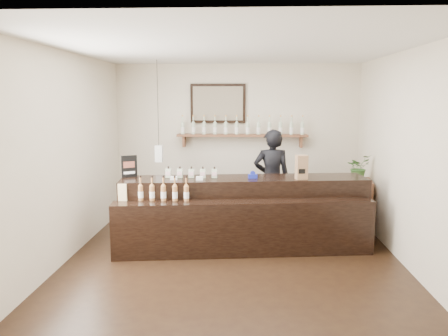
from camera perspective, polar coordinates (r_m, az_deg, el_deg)
ground at (r=6.07m, az=1.20°, el=-11.92°), size 5.00×5.00×0.00m
room_shell at (r=5.68m, az=1.26°, el=4.33°), size 5.00×5.00×5.00m
back_wall_decor at (r=8.05m, az=0.61°, el=6.11°), size 2.66×0.96×1.69m
counter at (r=6.46m, az=2.56°, el=-6.18°), size 3.67×1.37×1.18m
promo_sign at (r=6.62m, az=-12.27°, el=0.21°), size 0.21×0.13×0.33m
paper_bag at (r=6.41m, az=10.09°, el=0.10°), size 0.18×0.15×0.35m
tape_dispenser at (r=6.41m, az=3.77°, el=-0.98°), size 0.14×0.07×0.11m
side_cabinet at (r=7.54m, az=16.92°, el=-4.68°), size 0.51×0.65×0.86m
potted_plant at (r=7.42m, az=17.15°, el=0.10°), size 0.49×0.48×0.41m
shopkeeper at (r=7.33m, az=6.26°, el=-0.61°), size 0.71×0.49×1.89m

